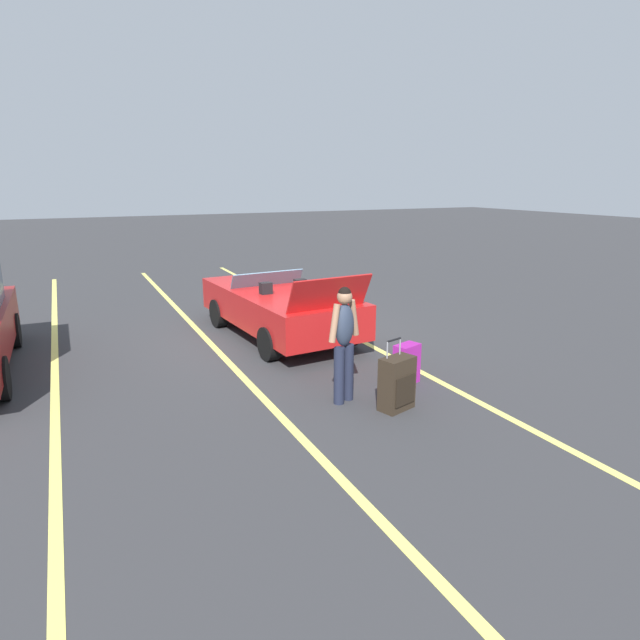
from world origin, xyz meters
name	(u,v)px	position (x,y,z in m)	size (l,w,h in m)	color
ground_plane	(280,336)	(0.00, 0.00, 0.00)	(80.00, 80.00, 0.00)	#333335
lot_line_near	(337,328)	(0.00, -1.31, 0.00)	(18.00, 0.12, 0.01)	#EAE066
lot_line_mid	(212,345)	(0.00, 1.39, 0.00)	(18.00, 0.12, 0.01)	#EAE066
lot_line_far	(55,365)	(0.00, 4.09, 0.00)	(18.00, 0.12, 0.01)	#EAE066
convertible_car	(275,305)	(0.20, 0.02, 0.59)	(4.30, 2.08, 1.51)	red
suitcase_large_black	(397,384)	(-4.02, -0.13, 0.37)	(0.41, 0.54, 0.99)	#2D2319
suitcase_medium_bright	(406,364)	(-3.26, -0.81, 0.31)	(0.36, 0.45, 0.62)	#991E8C
traveler_person	(344,338)	(-3.47, 0.40, 0.93)	(0.32, 0.59, 1.65)	#1E2338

